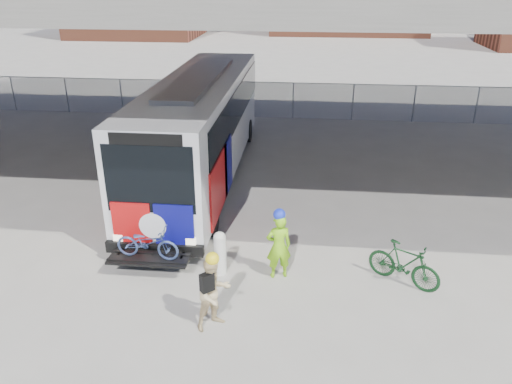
# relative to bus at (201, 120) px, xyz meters

# --- Properties ---
(ground) EXTENTS (160.00, 160.00, 0.00)m
(ground) POSITION_rel_bus_xyz_m (2.00, -3.78, -2.11)
(ground) COLOR #9E9991
(ground) RESTS_ON ground
(bus) EXTENTS (2.67, 12.91, 3.69)m
(bus) POSITION_rel_bus_xyz_m (0.00, 0.00, 0.00)
(bus) COLOR silver
(bus) RESTS_ON ground
(chainlink_fence) EXTENTS (30.00, 0.06, 30.00)m
(chainlink_fence) POSITION_rel_bus_xyz_m (2.00, 8.22, -0.69)
(chainlink_fence) COLOR gray
(chainlink_fence) RESTS_ON ground
(bollard) EXTENTS (0.30, 0.30, 1.16)m
(bollard) POSITION_rel_bus_xyz_m (1.74, -6.33, -1.49)
(bollard) COLOR silver
(bollard) RESTS_ON ground
(cyclist_hivis) EXTENTS (0.71, 0.57, 1.86)m
(cyclist_hivis) POSITION_rel_bus_xyz_m (3.19, -6.33, -1.22)
(cyclist_hivis) COLOR #84D816
(cyclist_hivis) RESTS_ON ground
(cyclist_tan) EXTENTS (1.01, 0.99, 1.81)m
(cyclist_tan) POSITION_rel_bus_xyz_m (1.97, -8.37, -1.26)
(cyclist_tan) COLOR #D9BF8B
(cyclist_tan) RESTS_ON ground
(bike_parked) EXTENTS (1.81, 1.41, 1.09)m
(bike_parked) POSITION_rel_bus_xyz_m (6.21, -6.33, -1.56)
(bike_parked) COLOR #12381A
(bike_parked) RESTS_ON ground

